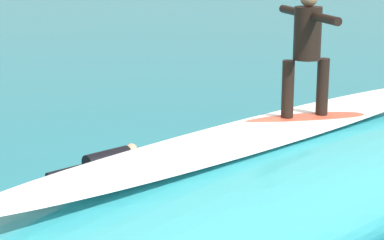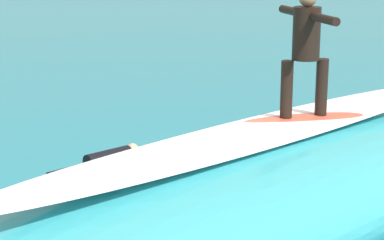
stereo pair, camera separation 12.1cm
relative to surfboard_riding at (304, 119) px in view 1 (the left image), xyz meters
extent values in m
plane|color=teal|center=(0.67, -1.75, -1.64)|extent=(120.00, 120.00, 0.00)
ellipsoid|color=teal|center=(0.80, 0.22, -0.84)|extent=(10.11, 5.61, 1.59)
ellipsoid|color=white|center=(0.80, 0.22, -0.01)|extent=(8.18, 3.25, 0.08)
ellipsoid|color=#E0563D|center=(0.00, 0.00, 0.00)|extent=(1.87, 0.82, 0.10)
cylinder|color=black|center=(0.24, -0.05, 0.42)|extent=(0.16, 0.16, 0.74)
cylinder|color=black|center=(-0.24, 0.05, 0.42)|extent=(0.16, 0.16, 0.74)
cylinder|color=black|center=(0.00, 0.00, 1.12)|extent=(0.41, 0.41, 0.67)
cylinder|color=black|center=(0.09, 0.47, 1.35)|extent=(0.22, 0.61, 0.11)
cylinder|color=black|center=(-0.09, -0.47, 1.35)|extent=(0.22, 0.61, 0.11)
ellipsoid|color=#33B2D1|center=(1.27, -3.80, -1.60)|extent=(2.36, 1.08, 0.07)
cylinder|color=black|center=(1.27, -3.80, -1.42)|extent=(0.90, 0.50, 0.30)
sphere|color=tan|center=(0.76, -3.92, -1.36)|extent=(0.21, 0.21, 0.21)
cylinder|color=black|center=(2.01, -3.52, -1.50)|extent=(0.72, 0.30, 0.14)
cylinder|color=black|center=(2.05, -3.69, -1.50)|extent=(0.72, 0.30, 0.14)
ellipsoid|color=white|center=(-0.08, -0.07, -1.55)|extent=(0.85, 0.80, 0.17)
camera|label=1|loc=(5.56, 7.26, 2.34)|focal=67.16mm
camera|label=2|loc=(5.45, 7.31, 2.34)|focal=67.16mm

